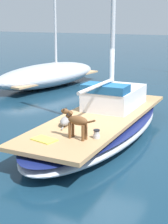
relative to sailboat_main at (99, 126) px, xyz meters
The scene contains 9 objects.
ground_plane 0.34m from the sailboat_main, ahead, with size 120.00×120.00×0.00m, color #143347.
sailboat_main is the anchor object (origin of this frame).
mast_main 3.56m from the sailboat_main, 90.74° to the left, with size 0.14×2.27×7.04m.
cabin_house 1.30m from the sailboat_main, 90.66° to the left, with size 1.42×2.23×0.84m.
dog_grey 1.35m from the sailboat_main, 110.09° to the right, with size 0.43×0.93×0.22m.
dog_brown 2.20m from the sailboat_main, 81.12° to the right, with size 0.94×0.27×0.70m.
deck_winch 2.00m from the sailboat_main, 67.89° to the right, with size 0.16×0.16×0.21m.
deck_towel 2.53m from the sailboat_main, 96.43° to the right, with size 0.56×0.36×0.03m, color #D8D14C.
moored_boat_port_side 8.32m from the sailboat_main, 132.71° to the left, with size 3.60×7.10×8.02m.
Camera 1 is at (4.00, -8.96, 3.41)m, focal length 56.69 mm.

